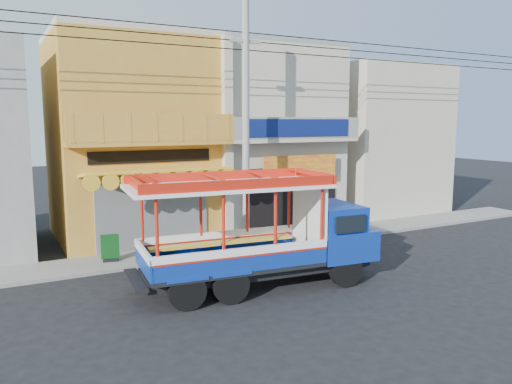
% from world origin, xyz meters
% --- Properties ---
extents(ground, '(90.00, 90.00, 0.00)m').
position_xyz_m(ground, '(0.00, 0.00, 0.00)').
color(ground, black).
rests_on(ground, ground).
extents(sidewalk, '(30.00, 2.00, 0.12)m').
position_xyz_m(sidewalk, '(0.00, 4.00, 0.06)').
color(sidewalk, slate).
rests_on(sidewalk, ground).
extents(shophouse_left, '(6.00, 7.50, 8.24)m').
position_xyz_m(shophouse_left, '(-4.00, 7.96, 4.11)').
color(shophouse_left, '#B97C29').
rests_on(shophouse_left, ground).
extents(shophouse_right, '(6.00, 6.75, 8.24)m').
position_xyz_m(shophouse_right, '(2.00, 7.96, 4.11)').
color(shophouse_right, beige).
rests_on(shophouse_right, ground).
extents(party_pilaster, '(0.35, 0.30, 8.00)m').
position_xyz_m(party_pilaster, '(-1.00, 4.85, 4.00)').
color(party_pilaster, beige).
rests_on(party_pilaster, ground).
extents(filler_building_right, '(6.00, 6.00, 7.60)m').
position_xyz_m(filler_building_right, '(9.00, 8.00, 3.80)').
color(filler_building_right, beige).
rests_on(filler_building_right, ground).
extents(utility_pole, '(28.00, 0.26, 9.00)m').
position_xyz_m(utility_pole, '(-0.85, 3.30, 5.03)').
color(utility_pole, gray).
rests_on(utility_pole, ground).
extents(songthaew_truck, '(7.35, 3.00, 3.34)m').
position_xyz_m(songthaew_truck, '(-2.02, -0.46, 1.61)').
color(songthaew_truck, black).
rests_on(songthaew_truck, ground).
extents(green_sign, '(0.60, 0.37, 0.92)m').
position_xyz_m(green_sign, '(-5.82, 3.98, 0.51)').
color(green_sign, black).
rests_on(green_sign, sidewalk).
extents(potted_plant_a, '(1.32, 1.33, 1.12)m').
position_xyz_m(potted_plant_a, '(3.11, 4.40, 0.68)').
color(potted_plant_a, '#244C15').
rests_on(potted_plant_a, sidewalk).
extents(potted_plant_b, '(0.53, 0.58, 0.88)m').
position_xyz_m(potted_plant_b, '(3.26, 3.43, 0.56)').
color(potted_plant_b, '#244C15').
rests_on(potted_plant_b, sidewalk).
extents(potted_plant_c, '(0.51, 0.51, 0.89)m').
position_xyz_m(potted_plant_c, '(3.79, 4.45, 0.56)').
color(potted_plant_c, '#244C15').
rests_on(potted_plant_c, sidewalk).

